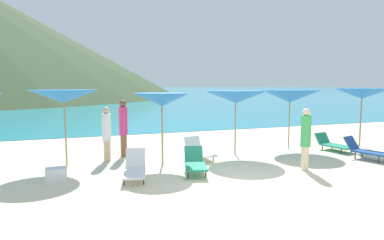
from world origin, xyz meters
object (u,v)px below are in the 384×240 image
at_px(umbrella_1, 64,96).
at_px(lounge_chair_0, 135,168).
at_px(umbrella_5, 362,94).
at_px(lounge_chair_2, 195,162).
at_px(umbrella_3, 236,97).
at_px(lounge_chair_4, 365,150).
at_px(umbrella_4, 290,96).
at_px(beachgoer_1, 123,126).
at_px(lounge_chair_5, 199,150).
at_px(beachgoer_3, 306,137).
at_px(cooler_box, 56,175).
at_px(lounge_chair_1, 333,144).
at_px(umbrella_2, 162,100).
at_px(beachgoer_2, 107,132).

bearing_deg(umbrella_1, lounge_chair_0, -49.81).
height_order(umbrella_5, lounge_chair_2, umbrella_5).
height_order(umbrella_1, umbrella_3, umbrella_1).
bearing_deg(lounge_chair_4, umbrella_4, 101.70).
bearing_deg(lounge_chair_0, umbrella_5, 21.88).
bearing_deg(beachgoer_1, lounge_chair_5, -144.58).
distance_m(beachgoer_3, cooler_box, 6.80).
xyz_separation_m(lounge_chair_4, beachgoer_3, (-2.74, -0.41, 0.64)).
relative_size(umbrella_1, umbrella_3, 1.02).
distance_m(lounge_chair_1, cooler_box, 9.51).
bearing_deg(lounge_chair_5, lounge_chair_4, -22.57).
height_order(beachgoer_3, cooler_box, beachgoer_3).
bearing_deg(beachgoer_1, cooler_box, 110.33).
bearing_deg(cooler_box, umbrella_5, 4.53).
distance_m(beachgoer_1, beachgoer_3, 5.82).
bearing_deg(umbrella_2, umbrella_3, 9.84).
bearing_deg(umbrella_3, lounge_chair_4, -30.02).
xyz_separation_m(umbrella_3, beachgoer_1, (-3.71, 1.00, -0.96)).
bearing_deg(lounge_chair_2, lounge_chair_1, 26.19).
height_order(umbrella_5, lounge_chair_1, umbrella_5).
relative_size(lounge_chair_1, cooler_box, 2.95).
relative_size(umbrella_3, lounge_chair_4, 1.51).
xyz_separation_m(lounge_chair_2, beachgoer_1, (-1.54, 2.80, 0.75)).
distance_m(lounge_chair_0, lounge_chair_4, 7.49).
bearing_deg(lounge_chair_2, cooler_box, -172.88).
bearing_deg(umbrella_4, lounge_chair_4, -62.94).
height_order(lounge_chair_2, lounge_chair_5, lounge_chair_2).
height_order(umbrella_1, beachgoer_3, umbrella_1).
bearing_deg(lounge_chair_1, umbrella_5, 2.08).
relative_size(lounge_chair_2, beachgoer_1, 0.72).
relative_size(lounge_chair_5, beachgoer_2, 0.90).
bearing_deg(lounge_chair_5, beachgoer_1, 153.08).
height_order(lounge_chair_4, beachgoer_2, beachgoer_2).
bearing_deg(lounge_chair_2, beachgoer_2, 148.04).
relative_size(umbrella_5, lounge_chair_1, 1.56).
height_order(umbrella_3, lounge_chair_4, umbrella_3).
bearing_deg(umbrella_5, beachgoer_3, -153.57).
bearing_deg(beachgoer_1, lounge_chair_4, -141.61).
height_order(lounge_chair_4, lounge_chair_5, lounge_chair_4).
bearing_deg(lounge_chair_0, lounge_chair_5, 47.36).
bearing_deg(umbrella_4, beachgoer_2, 178.24).
distance_m(umbrella_2, umbrella_4, 5.24).
relative_size(lounge_chair_2, cooler_box, 2.77).
bearing_deg(umbrella_2, beachgoer_1, 123.14).
bearing_deg(umbrella_1, umbrella_2, -14.11).
xyz_separation_m(lounge_chair_0, beachgoer_2, (-0.48, 2.26, 0.65)).
xyz_separation_m(umbrella_1, beachgoer_1, (1.80, 0.78, -1.03)).
distance_m(umbrella_5, beachgoer_3, 5.11).
height_order(beachgoer_1, beachgoer_2, beachgoer_1).
bearing_deg(beachgoer_2, beachgoer_3, -148.14).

